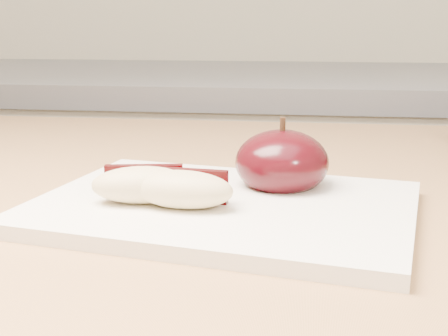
# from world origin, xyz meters

# --- Properties ---
(back_cabinet) EXTENTS (2.40, 0.62, 0.94)m
(back_cabinet) POSITION_xyz_m (0.00, 1.20, 0.47)
(back_cabinet) COLOR silver
(back_cabinet) RESTS_ON ground
(cutting_board) EXTENTS (0.31, 0.25, 0.01)m
(cutting_board) POSITION_xyz_m (0.04, 0.38, 0.91)
(cutting_board) COLOR white
(cutting_board) RESTS_ON island_counter
(apple_half) EXTENTS (0.10, 0.10, 0.06)m
(apple_half) POSITION_xyz_m (0.08, 0.43, 0.93)
(apple_half) COLOR black
(apple_half) RESTS_ON cutting_board
(apple_wedge_a) EXTENTS (0.08, 0.05, 0.03)m
(apple_wedge_a) POSITION_xyz_m (-0.02, 0.37, 0.92)
(apple_wedge_a) COLOR #CFB783
(apple_wedge_a) RESTS_ON cutting_board
(apple_wedge_b) EXTENTS (0.08, 0.04, 0.03)m
(apple_wedge_b) POSITION_xyz_m (0.01, 0.36, 0.92)
(apple_wedge_b) COLOR #CFB783
(apple_wedge_b) RESTS_ON cutting_board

